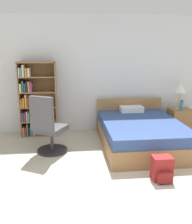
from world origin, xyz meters
name	(u,v)px	position (x,y,z in m)	size (l,w,h in m)	color
ground_plane	(141,215)	(0.00, 0.00, 0.00)	(14.00, 14.00, 0.00)	#BCB29E
wall_back	(103,75)	(0.00, 3.23, 1.30)	(9.00, 0.06, 2.60)	silver
bookshelf	(34,100)	(-1.55, 2.98, 0.80)	(0.78, 0.33, 1.61)	olive
bed	(140,132)	(0.59, 2.14, 0.26)	(1.49, 2.05, 0.76)	olive
office_chair	(48,129)	(-1.18, 1.91, 0.47)	(0.67, 0.71, 1.09)	#232326
nightstand	(180,120)	(1.75, 2.87, 0.27)	(0.49, 0.46, 0.53)	olive
table_lamp	(180,89)	(1.71, 2.89, 1.00)	(0.28, 0.28, 0.58)	tan
water_bottle	(182,105)	(1.71, 2.76, 0.64)	(0.08, 0.08, 0.23)	teal
backpack_red	(162,169)	(0.53, 0.75, 0.17)	(0.28, 0.28, 0.36)	maroon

